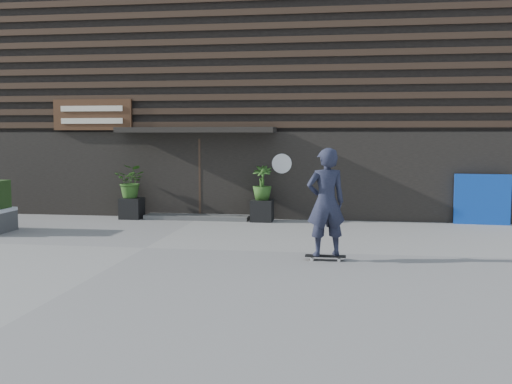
% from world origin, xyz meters
% --- Properties ---
extents(ground, '(80.00, 80.00, 0.00)m').
position_xyz_m(ground, '(0.00, 0.00, 0.00)').
color(ground, gray).
rests_on(ground, ground).
extents(entrance_step, '(3.00, 0.80, 0.12)m').
position_xyz_m(entrance_step, '(0.00, 4.60, 0.06)').
color(entrance_step, '#4A4A48').
rests_on(entrance_step, ground).
extents(planter_pot_left, '(0.60, 0.60, 0.60)m').
position_xyz_m(planter_pot_left, '(-1.90, 4.40, 0.30)').
color(planter_pot_left, black).
rests_on(planter_pot_left, ground).
extents(bamboo_left, '(0.86, 0.75, 0.96)m').
position_xyz_m(bamboo_left, '(-1.90, 4.40, 1.08)').
color(bamboo_left, '#2D591E').
rests_on(bamboo_left, planter_pot_left).
extents(planter_pot_right, '(0.60, 0.60, 0.60)m').
position_xyz_m(planter_pot_right, '(1.90, 4.40, 0.30)').
color(planter_pot_right, black).
rests_on(planter_pot_right, ground).
extents(bamboo_right, '(0.54, 0.54, 0.96)m').
position_xyz_m(bamboo_right, '(1.90, 4.40, 1.08)').
color(bamboo_right, '#2D591E').
rests_on(bamboo_right, planter_pot_right).
extents(blue_tarp, '(1.45, 0.23, 1.36)m').
position_xyz_m(blue_tarp, '(7.84, 4.70, 0.68)').
color(blue_tarp, '#0C359D').
rests_on(blue_tarp, ground).
extents(building, '(18.00, 11.00, 8.00)m').
position_xyz_m(building, '(-0.00, 9.96, 3.99)').
color(building, black).
rests_on(building, ground).
extents(skateboarder, '(0.87, 0.72, 2.16)m').
position_xyz_m(skateboarder, '(3.86, -0.75, 1.12)').
color(skateboarder, black).
rests_on(skateboarder, ground).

